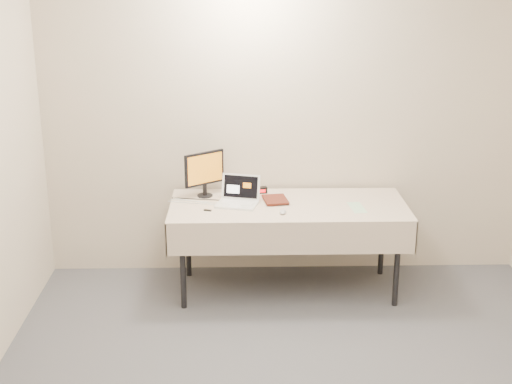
{
  "coord_description": "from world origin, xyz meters",
  "views": [
    {
      "loc": [
        -0.38,
        -3.23,
        2.57
      ],
      "look_at": [
        -0.26,
        1.99,
        0.86
      ],
      "focal_mm": 50.0,
      "sensor_mm": 36.0,
      "label": 1
    }
  ],
  "objects_px": {
    "table": "(288,212)",
    "laptop": "(238,197)",
    "book": "(264,187)",
    "monitor": "(204,171)"
  },
  "relations": [
    {
      "from": "table",
      "to": "laptop",
      "type": "height_order",
      "value": "laptop"
    },
    {
      "from": "table",
      "to": "monitor",
      "type": "xyz_separation_m",
      "value": [
        -0.67,
        0.22,
        0.28
      ]
    },
    {
      "from": "table",
      "to": "book",
      "type": "distance_m",
      "value": 0.27
    },
    {
      "from": "book",
      "to": "laptop",
      "type": "bearing_deg",
      "value": 180.0
    },
    {
      "from": "table",
      "to": "book",
      "type": "bearing_deg",
      "value": 162.2
    },
    {
      "from": "laptop",
      "to": "book",
      "type": "xyz_separation_m",
      "value": [
        0.2,
        0.03,
        0.07
      ]
    },
    {
      "from": "monitor",
      "to": "book",
      "type": "xyz_separation_m",
      "value": [
        0.48,
        -0.16,
        -0.09
      ]
    },
    {
      "from": "table",
      "to": "laptop",
      "type": "relative_size",
      "value": 5.05
    },
    {
      "from": "laptop",
      "to": "book",
      "type": "bearing_deg",
      "value": 23.59
    },
    {
      "from": "monitor",
      "to": "book",
      "type": "height_order",
      "value": "monitor"
    }
  ]
}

